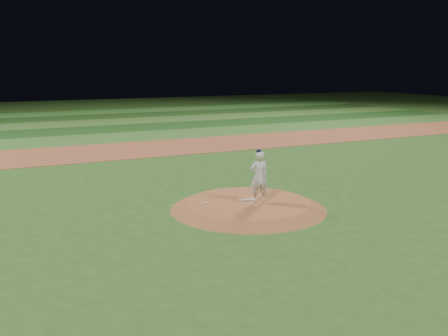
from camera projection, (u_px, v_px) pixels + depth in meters
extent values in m
plane|color=#29511A|center=(248.00, 209.00, 17.66)|extent=(120.00, 120.00, 0.00)
cube|color=brown|center=(139.00, 149.00, 30.05)|extent=(70.00, 6.00, 0.02)
cube|color=#326324|center=(118.00, 137.00, 34.93)|extent=(70.00, 5.00, 0.02)
cube|color=#194114|center=(103.00, 129.00, 39.35)|extent=(70.00, 5.00, 0.02)
cube|color=#386625|center=(91.00, 123.00, 43.78)|extent=(70.00, 5.00, 0.02)
cube|color=#1C4014|center=(81.00, 117.00, 48.21)|extent=(70.00, 5.00, 0.02)
cube|color=#35732A|center=(73.00, 113.00, 52.64)|extent=(70.00, 5.00, 0.02)
cube|color=#244C18|center=(66.00, 109.00, 57.07)|extent=(70.00, 5.00, 0.02)
cone|color=brown|center=(248.00, 205.00, 17.63)|extent=(5.50, 5.50, 0.25)
cube|color=silver|center=(248.00, 200.00, 17.83)|extent=(0.64, 0.25, 0.03)
ellipsoid|color=silver|center=(206.00, 203.00, 17.36)|extent=(0.11, 0.11, 0.06)
imported|color=silver|center=(259.00, 177.00, 17.41)|extent=(0.72, 0.52, 1.83)
ellipsoid|color=black|center=(259.00, 152.00, 17.22)|extent=(0.22, 0.22, 0.15)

